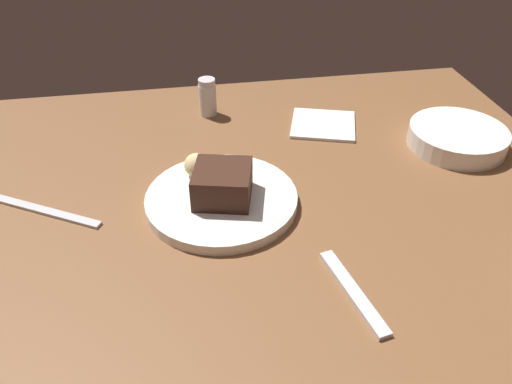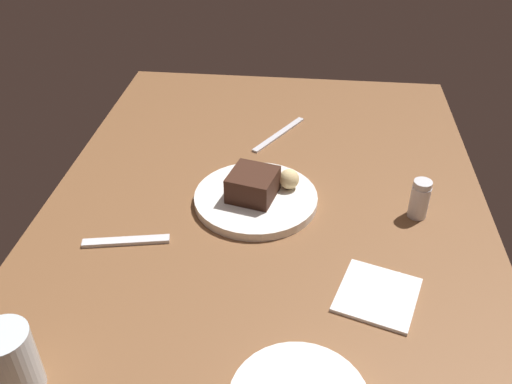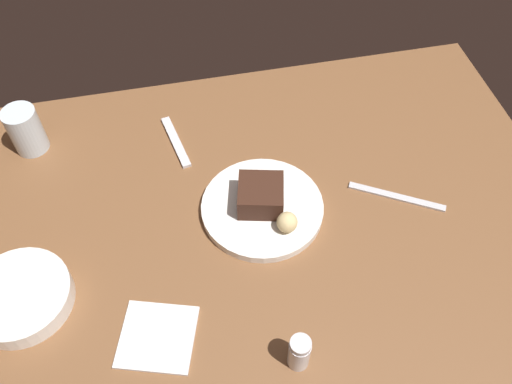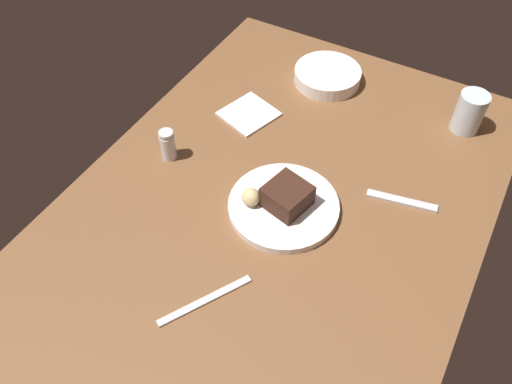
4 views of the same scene
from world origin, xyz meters
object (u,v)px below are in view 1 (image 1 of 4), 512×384
at_px(bread_roll, 196,165).
at_px(dessert_spoon, 353,292).
at_px(salt_shaker, 206,97).
at_px(dessert_plate, 222,200).
at_px(butter_knife, 46,211).
at_px(chocolate_cake_slice, 223,184).
at_px(side_bowl, 457,137).
at_px(folded_napkin, 323,125).

distance_m(bread_roll, dessert_spoon, 0.32).
distance_m(bread_roll, salt_shaker, 0.24).
xyz_separation_m(bread_roll, salt_shaker, (0.04, 0.24, 0.00)).
xyz_separation_m(dessert_plate, butter_knife, (-0.27, 0.02, -0.01)).
xyz_separation_m(chocolate_cake_slice, side_bowl, (0.44, 0.11, -0.02)).
bearing_deg(chocolate_cake_slice, folded_napkin, 44.70).
bearing_deg(chocolate_cake_slice, butter_knife, 173.62).
bearing_deg(dessert_spoon, folded_napkin, 157.76).
bearing_deg(side_bowl, dessert_spoon, -133.84).
relative_size(dessert_plate, side_bowl, 1.35).
bearing_deg(butter_knife, folded_napkin, -128.49).
distance_m(salt_shaker, butter_knife, 0.39).
xyz_separation_m(salt_shaker, butter_knife, (-0.27, -0.28, -0.04)).
bearing_deg(side_bowl, folded_napkin, 152.67).
bearing_deg(chocolate_cake_slice, bread_roll, 117.81).
distance_m(dessert_plate, side_bowl, 0.45).
height_order(bread_roll, side_bowl, bread_roll).
height_order(butter_knife, folded_napkin, folded_napkin).
bearing_deg(butter_knife, bread_roll, -140.90).
bearing_deg(chocolate_cake_slice, side_bowl, 13.61).
bearing_deg(bread_roll, salt_shaker, 81.15).
bearing_deg(butter_knife, side_bowl, -143.48).
xyz_separation_m(chocolate_cake_slice, folded_napkin, (0.22, 0.22, -0.04)).
xyz_separation_m(salt_shaker, side_bowl, (0.44, -0.20, -0.02)).
bearing_deg(salt_shaker, dessert_plate, -90.94).
height_order(chocolate_cake_slice, butter_knife, chocolate_cake_slice).
distance_m(chocolate_cake_slice, bread_roll, 0.07).
distance_m(bread_roll, side_bowl, 0.48).
height_order(bread_roll, dessert_spoon, bread_roll).
xyz_separation_m(chocolate_cake_slice, butter_knife, (-0.27, 0.03, -0.04)).
height_order(chocolate_cake_slice, salt_shaker, salt_shaker).
bearing_deg(butter_knife, dessert_spoon, -179.77).
height_order(side_bowl, butter_knife, side_bowl).
distance_m(side_bowl, dessert_spoon, 0.43).
bearing_deg(dessert_plate, chocolate_cake_slice, -67.14).
bearing_deg(dessert_spoon, dessert_plate, -157.48).
bearing_deg(chocolate_cake_slice, salt_shaker, 89.50).
height_order(bread_roll, butter_knife, bread_roll).
bearing_deg(folded_napkin, chocolate_cake_slice, -135.30).
height_order(bread_roll, salt_shaker, salt_shaker).
bearing_deg(side_bowl, dessert_plate, -167.10).
height_order(dessert_plate, folded_napkin, dessert_plate).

